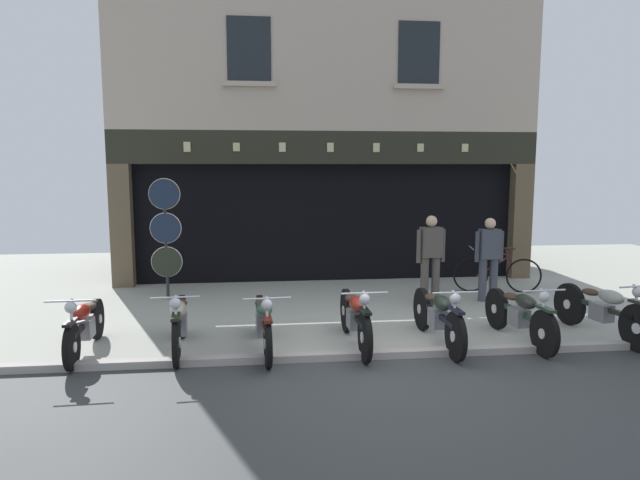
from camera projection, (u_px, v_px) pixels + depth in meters
The scene contains 15 objects.
ground at pixel (396, 392), 6.55m from camera, with size 21.27×22.00×0.18m.
shop_facade at pixel (320, 197), 14.15m from camera, with size 9.57×4.42×6.76m.
motorcycle_far_left at pixel (84, 325), 7.72m from camera, with size 0.62×1.94×0.90m.
motorcycle_left at pixel (179, 322), 7.83m from camera, with size 0.62×1.94×0.91m.
motorcycle_center_left at pixel (264, 321), 7.86m from camera, with size 0.62×2.02×0.91m.
motorcycle_center at pixel (355, 316), 8.05m from camera, with size 0.62×2.07×0.94m.
motorcycle_center_right at pixel (438, 315), 8.12m from camera, with size 0.62×2.11×0.93m.
motorcycle_right at pixel (520, 314), 8.23m from camera, with size 0.62×2.00×0.92m.
motorcycle_far_right at pixel (603, 309), 8.44m from camera, with size 0.62×2.08×0.94m.
salesman_left at pixel (431, 256), 10.37m from camera, with size 0.56×0.27×1.66m.
shopkeeper_center at pixel (489, 255), 10.68m from camera, with size 0.56×0.25×1.59m.
tyre_sign_pole at pixel (166, 229), 10.75m from camera, with size 0.59×0.06×2.33m.
advert_board_near at pixel (395, 207), 12.79m from camera, with size 0.65×0.03×1.00m.
advert_board_far at pixel (449, 205), 12.92m from camera, with size 0.67×0.03×1.00m.
leaning_bicycle at pixel (498, 274), 11.53m from camera, with size 1.74×0.57×0.95m.
Camera 1 is at (-1.58, -7.10, 2.58)m, focal length 31.72 mm.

